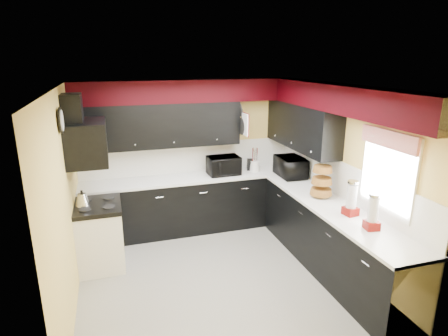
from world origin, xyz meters
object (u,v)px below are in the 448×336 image
at_px(utensil_crock, 255,166).
at_px(knife_block, 250,165).
at_px(toaster_oven, 224,165).
at_px(microwave, 291,167).
at_px(kettle, 82,199).

height_order(utensil_crock, knife_block, knife_block).
relative_size(utensil_crock, knife_block, 0.93).
xyz_separation_m(toaster_oven, microwave, (1.02, -0.44, 0.01)).
xyz_separation_m(microwave, kettle, (-3.23, -0.28, -0.10)).
bearing_deg(knife_block, toaster_oven, -154.84).
bearing_deg(utensil_crock, microwave, -46.47).
relative_size(toaster_oven, kettle, 2.82).
height_order(microwave, utensil_crock, microwave).
bearing_deg(knife_block, microwave, -30.66).
relative_size(microwave, utensil_crock, 3.24).
distance_m(toaster_oven, utensil_crock, 0.57).
xyz_separation_m(utensil_crock, kettle, (-2.78, -0.75, -0.03)).
relative_size(microwave, kettle, 3.11).
xyz_separation_m(microwave, utensil_crock, (-0.45, 0.47, -0.07)).
distance_m(microwave, knife_block, 0.75).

